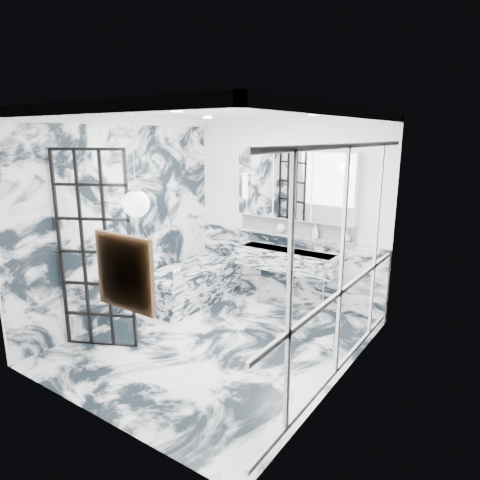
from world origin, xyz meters
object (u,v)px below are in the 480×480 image
Objects in this scene: crittall_door at (95,252)px; bathtub at (192,284)px; mirror_cabinet at (295,186)px; trough_sink at (287,260)px.

bathtub is at bearing 64.45° from crittall_door.
bathtub is (-1.32, -0.83, -1.54)m from mirror_cabinet.
crittall_door is 1.98m from bathtub.
trough_sink is at bearing 26.48° from bathtub.
trough_sink is 0.84× the size of mirror_cabinet.
trough_sink is 1.10m from mirror_cabinet.
mirror_cabinet is (1.30, 2.58, 0.62)m from crittall_door.
crittall_door is at bearing -116.69° from mirror_cabinet.
trough_sink is at bearing 35.22° from crittall_door.
mirror_cabinet is (-0.00, 0.17, 1.09)m from trough_sink.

